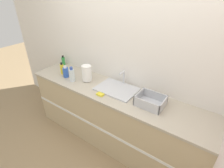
# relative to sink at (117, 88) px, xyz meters

# --- Properties ---
(ground_plane) EXTENTS (12.00, 12.00, 0.00)m
(ground_plane) POSITION_rel_sink_xyz_m (-0.03, -0.34, -0.90)
(ground_plane) COLOR #937A56
(wall_back) EXTENTS (4.97, 0.06, 2.60)m
(wall_back) POSITION_rel_sink_xyz_m (-0.03, 0.25, 0.40)
(wall_back) COLOR silver
(wall_back) RESTS_ON ground_plane
(counter_cabinet) EXTENTS (2.60, 0.58, 0.89)m
(counter_cabinet) POSITION_rel_sink_xyz_m (-0.03, -0.06, -0.46)
(counter_cabinet) COLOR tan
(counter_cabinet) RESTS_ON ground_plane
(sink) EXTENTS (0.53, 0.38, 0.21)m
(sink) POSITION_rel_sink_xyz_m (0.00, 0.00, 0.00)
(sink) COLOR silver
(sink) RESTS_ON counter_cabinet
(paper_towel_roll) EXTENTS (0.13, 0.13, 0.24)m
(paper_towel_roll) POSITION_rel_sink_xyz_m (-0.48, -0.05, 0.11)
(paper_towel_roll) COLOR #4C4C51
(paper_towel_roll) RESTS_ON counter_cabinet
(dish_rack) EXTENTS (0.32, 0.25, 0.12)m
(dish_rack) POSITION_rel_sink_xyz_m (0.50, -0.06, 0.03)
(dish_rack) COLOR #B7BABF
(dish_rack) RESTS_ON counter_cabinet
(bottle_green) EXTENTS (0.06, 0.06, 0.17)m
(bottle_green) POSITION_rel_sink_xyz_m (-1.20, 0.13, 0.06)
(bottle_green) COLOR #2D8C3D
(bottle_green) RESTS_ON counter_cabinet
(bottle_clear) EXTENTS (0.08, 0.08, 0.22)m
(bottle_clear) POSITION_rel_sink_xyz_m (-0.65, -0.18, 0.08)
(bottle_clear) COLOR silver
(bottle_clear) RESTS_ON counter_cabinet
(bottle_yellow) EXTENTS (0.06, 0.06, 0.19)m
(bottle_yellow) POSITION_rel_sink_xyz_m (-0.95, -0.11, 0.07)
(bottle_yellow) COLOR yellow
(bottle_yellow) RESTS_ON counter_cabinet
(bottle_blue) EXTENTS (0.08, 0.08, 0.18)m
(bottle_blue) POSITION_rel_sink_xyz_m (-0.83, -0.14, 0.06)
(bottle_blue) COLOR #2D56B7
(bottle_blue) RESTS_ON counter_cabinet
(sponge) EXTENTS (0.09, 0.06, 0.02)m
(sponge) POSITION_rel_sink_xyz_m (-0.09, -0.24, -0.00)
(sponge) COLOR yellow
(sponge) RESTS_ON counter_cabinet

